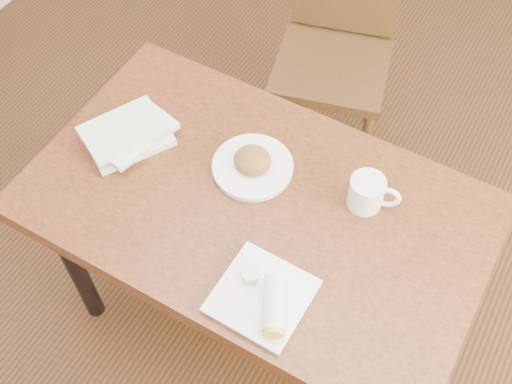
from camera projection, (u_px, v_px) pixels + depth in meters
The scene contains 7 objects.
ground at pixel (256, 315), 2.37m from camera, with size 4.00×5.00×0.01m, color #472814.
table at pixel (256, 219), 1.82m from camera, with size 1.25×0.75×0.75m.
chair_far at pixel (338, 36), 2.42m from camera, with size 0.52×0.52×0.95m.
plate_scone at pixel (253, 165), 1.79m from camera, with size 0.23×0.23×0.07m.
coffee_mug at pixel (368, 192), 1.70m from camera, with size 0.14×0.10×0.10m.
plate_burrito at pixel (266, 299), 1.56m from camera, with size 0.23×0.23×0.07m.
book_stack at pixel (129, 135), 1.84m from camera, with size 0.26×0.28×0.06m.
Camera 1 is at (0.48, -0.84, 2.20)m, focal length 45.00 mm.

